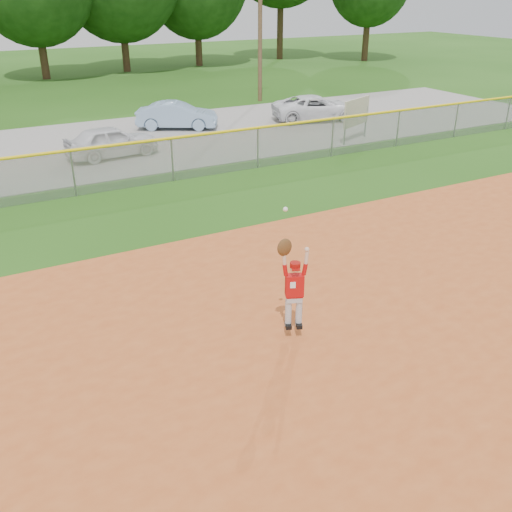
{
  "coord_description": "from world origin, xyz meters",
  "views": [
    {
      "loc": [
        -6.52,
        -8.1,
        6.13
      ],
      "look_at": [
        -1.48,
        1.23,
        1.1
      ],
      "focal_mm": 40.0,
      "sensor_mm": 36.0,
      "label": 1
    }
  ],
  "objects_px": {
    "car_white_a": "(111,141)",
    "sponsor_sign": "(356,113)",
    "car_blue": "(177,115)",
    "car_white_b": "(316,108)",
    "ballplayer": "(293,284)"
  },
  "relations": [
    {
      "from": "car_white_a",
      "to": "sponsor_sign",
      "type": "distance_m",
      "value": 10.31
    },
    {
      "from": "car_blue",
      "to": "sponsor_sign",
      "type": "height_order",
      "value": "sponsor_sign"
    },
    {
      "from": "car_blue",
      "to": "car_white_b",
      "type": "distance_m",
      "value": 6.98
    },
    {
      "from": "car_white_a",
      "to": "ballplayer",
      "type": "relative_size",
      "value": 1.48
    },
    {
      "from": "car_blue",
      "to": "sponsor_sign",
      "type": "distance_m",
      "value": 8.38
    },
    {
      "from": "car_white_b",
      "to": "car_blue",
      "type": "bearing_deg",
      "value": 91.85
    },
    {
      "from": "car_white_a",
      "to": "sponsor_sign",
      "type": "height_order",
      "value": "sponsor_sign"
    },
    {
      "from": "car_blue",
      "to": "ballplayer",
      "type": "bearing_deg",
      "value": -165.5
    },
    {
      "from": "car_blue",
      "to": "sponsor_sign",
      "type": "bearing_deg",
      "value": -105.75
    },
    {
      "from": "car_blue",
      "to": "ballplayer",
      "type": "distance_m",
      "value": 18.25
    },
    {
      "from": "sponsor_sign",
      "to": "ballplayer",
      "type": "height_order",
      "value": "ballplayer"
    },
    {
      "from": "car_white_a",
      "to": "car_white_b",
      "type": "xyz_separation_m",
      "value": [
        10.86,
        1.86,
        -0.01
      ]
    },
    {
      "from": "car_white_a",
      "to": "ballplayer",
      "type": "distance_m",
      "value": 14.26
    },
    {
      "from": "car_white_a",
      "to": "car_blue",
      "type": "xyz_separation_m",
      "value": [
        4.06,
        3.42,
        0.0
      ]
    },
    {
      "from": "car_blue",
      "to": "car_white_b",
      "type": "relative_size",
      "value": 0.86
    }
  ]
}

